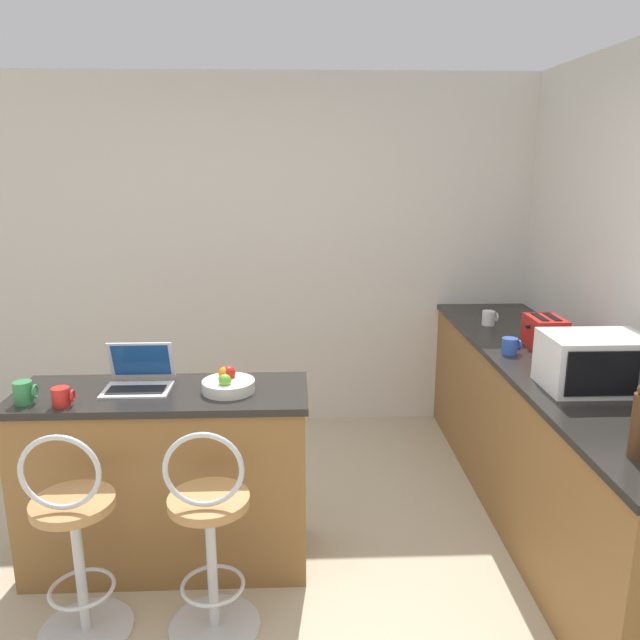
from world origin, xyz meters
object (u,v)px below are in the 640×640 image
at_px(bar_stool_near, 75,543).
at_px(toaster, 545,332).
at_px(laptop, 139,377).
at_px(pepper_mill, 639,423).
at_px(mug_green, 24,392).
at_px(mug_red, 62,397).
at_px(microwave, 595,362).
at_px(mug_blue, 510,346).
at_px(mug_white, 489,318).
at_px(bar_stool_far, 210,540).
at_px(fruit_bowl, 228,384).

bearing_deg(bar_stool_near, toaster, 25.76).
xyz_separation_m(laptop, pepper_mill, (2.01, -0.82, 0.08)).
distance_m(toaster, mug_green, 2.80).
bearing_deg(mug_red, pepper_mill, -14.49).
relative_size(laptop, pepper_mill, 1.09).
xyz_separation_m(toaster, mug_green, (-2.69, -0.77, -0.04)).
bearing_deg(pepper_mill, toaster, 81.58).
bearing_deg(microwave, laptop, 177.21).
relative_size(mug_green, mug_blue, 0.98).
bearing_deg(mug_white, mug_green, -152.91).
relative_size(bar_stool_far, pepper_mill, 3.38).
bearing_deg(mug_blue, pepper_mill, -88.40).
bearing_deg(mug_red, fruit_bowl, 11.93).
bearing_deg(toaster, pepper_mill, -98.42).
bearing_deg(pepper_mill, mug_green, 165.76).
xyz_separation_m(laptop, toaster, (2.22, 0.58, 0.04)).
distance_m(bar_stool_near, pepper_mill, 2.27).
xyz_separation_m(bar_stool_near, fruit_bowl, (0.60, 0.50, 0.51)).
relative_size(laptop, microwave, 0.66).
bearing_deg(mug_blue, laptop, -166.93).
distance_m(toaster, mug_white, 0.55).
bearing_deg(mug_green, mug_white, 27.09).
bearing_deg(mug_red, bar_stool_far, -26.76).
distance_m(microwave, fruit_bowl, 1.75).
relative_size(mug_red, pepper_mill, 0.34).
distance_m(microwave, mug_green, 2.66).
height_order(bar_stool_near, toaster, toaster).
height_order(laptop, mug_green, laptop).
relative_size(bar_stool_near, toaster, 3.61).
distance_m(toaster, fruit_bowl, 1.90).
distance_m(bar_stool_near, fruit_bowl, 0.93).
bearing_deg(pepper_mill, fruit_bowl, 154.61).
height_order(microwave, mug_green, microwave).
relative_size(toaster, pepper_mill, 0.93).
xyz_separation_m(microwave, mug_green, (-2.65, -0.08, -0.08)).
bearing_deg(mug_green, mug_blue, 14.87).
xyz_separation_m(microwave, mug_blue, (-0.21, 0.57, -0.09)).
xyz_separation_m(mug_blue, mug_white, (0.07, 0.64, 0.00)).
relative_size(mug_red, fruit_bowl, 0.39).
relative_size(microwave, mug_green, 4.62).
height_order(bar_stool_near, pepper_mill, pepper_mill).
height_order(microwave, pepper_mill, pepper_mill).
height_order(laptop, mug_white, laptop).
bearing_deg(laptop, toaster, 14.68).
xyz_separation_m(pepper_mill, fruit_bowl, (-1.58, 0.75, -0.10)).
bearing_deg(toaster, mug_green, -163.98).
distance_m(laptop, pepper_mill, 2.17).
bearing_deg(pepper_mill, mug_white, 88.87).
relative_size(pepper_mill, mug_white, 2.83).
relative_size(microwave, mug_red, 4.89).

